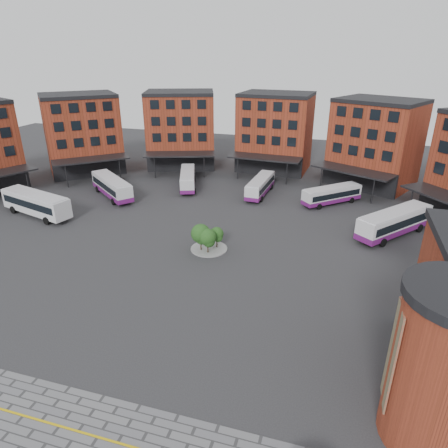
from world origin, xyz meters
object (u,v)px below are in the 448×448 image
(bus_b, at_px, (112,186))
(bus_e, at_px, (332,195))
(bus_c, at_px, (188,179))
(tree_island, at_px, (206,237))
(bus_f, at_px, (394,222))
(bus_a, at_px, (36,202))
(bus_d, at_px, (260,186))

(bus_b, relative_size, bus_e, 1.20)
(bus_c, bearing_deg, tree_island, -83.75)
(bus_c, relative_size, bus_f, 0.95)
(bus_f, bearing_deg, bus_a, -131.43)
(bus_f, bearing_deg, bus_e, 170.74)
(bus_d, bearing_deg, bus_e, -1.59)
(tree_island, bearing_deg, bus_d, 84.68)
(bus_b, distance_m, bus_f, 42.39)
(bus_e, height_order, bus_f, bus_f)
(bus_c, xyz_separation_m, bus_e, (24.18, -1.28, -0.06))
(bus_e, bearing_deg, bus_d, -137.81)
(bus_f, bearing_deg, bus_d, -168.35)
(bus_e, bearing_deg, bus_a, -109.68)
(bus_e, relative_size, bus_f, 0.81)
(bus_d, bearing_deg, tree_island, -91.45)
(tree_island, distance_m, bus_f, 24.17)
(bus_a, relative_size, bus_f, 1.12)
(bus_b, bearing_deg, bus_c, -13.07)
(bus_b, bearing_deg, bus_a, -172.40)
(tree_island, distance_m, bus_e, 24.36)
(bus_a, bearing_deg, bus_c, -26.15)
(bus_a, distance_m, bus_f, 48.95)
(bus_c, bearing_deg, bus_d, -21.04)
(bus_a, height_order, bus_e, bus_a)
(bus_c, bearing_deg, bus_a, -151.84)
(bus_a, relative_size, bus_b, 1.17)
(bus_b, xyz_separation_m, bus_c, (9.98, 7.92, -0.18))
(tree_island, distance_m, bus_c, 24.14)
(bus_e, bearing_deg, tree_island, -75.78)
(bus_b, bearing_deg, bus_f, -55.23)
(bus_d, bearing_deg, bus_c, -176.95)
(tree_island, distance_m, bus_d, 21.52)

